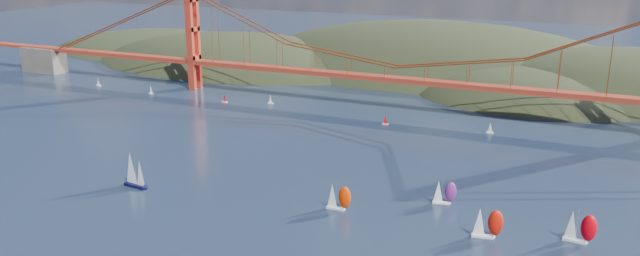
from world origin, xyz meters
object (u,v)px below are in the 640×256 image
(racer_1, at_px, (487,223))
(racer_2, at_px, (580,227))
(racer_0, at_px, (338,197))
(sloop_navy, at_px, (134,170))
(racer_rwb, at_px, (444,192))

(racer_1, xyz_separation_m, racer_2, (23.80, 7.51, 0.06))
(racer_0, bearing_deg, sloop_navy, -173.40)
(racer_0, distance_m, racer_2, 69.62)
(sloop_navy, bearing_deg, racer_1, 10.87)
(sloop_navy, xyz_separation_m, racer_2, (139.95, 17.50, -1.41))
(sloop_navy, relative_size, racer_2, 1.39)
(racer_0, bearing_deg, racer_2, 3.50)
(racer_1, distance_m, racer_2, 24.96)
(racer_rwb, bearing_deg, racer_2, -31.54)
(sloop_navy, xyz_separation_m, racer_1, (116.15, 9.99, -1.48))
(racer_2, xyz_separation_m, racer_rwb, (-40.41, 11.35, -0.65))
(racer_2, distance_m, racer_rwb, 41.98)
(racer_0, relative_size, racer_rwb, 1.07)
(racer_rwb, bearing_deg, sloop_navy, -179.69)
(racer_0, height_order, racer_2, racer_2)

